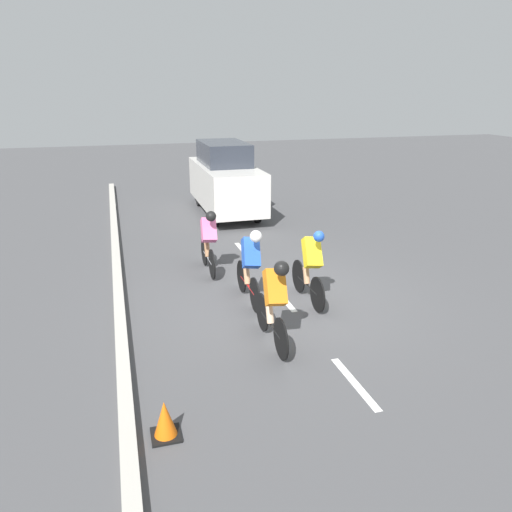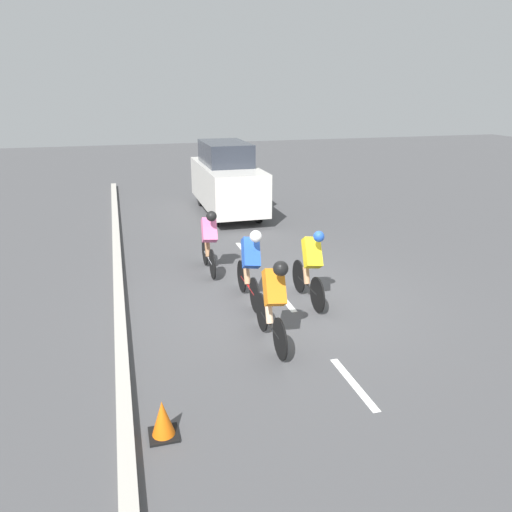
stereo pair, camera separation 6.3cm
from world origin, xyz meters
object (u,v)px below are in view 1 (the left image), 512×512
Objects in this scene: cyclist_yellow at (311,264)px; cyclist_blue at (250,264)px; support_car at (225,179)px; cyclist_pink at (209,239)px; cyclist_orange at (274,299)px; traffic_cone at (165,420)px.

cyclist_blue is at bearing -16.04° from cyclist_yellow.
cyclist_yellow is at bearing 89.74° from support_car.
cyclist_yellow is 0.37× the size of support_car.
support_car is at bearing -106.52° from cyclist_pink.
support_car reaches higher than cyclist_blue.
cyclist_orange reaches higher than traffic_cone.
cyclist_orange is 0.37× the size of support_car.
cyclist_blue is 7.43m from support_car.
support_car is 9.30× the size of traffic_cone.
cyclist_yellow is 4.59m from traffic_cone.
cyclist_orange is (1.22, 1.46, 0.03)m from cyclist_yellow.
cyclist_yellow is 2.71m from cyclist_pink.
traffic_cone is at bearing 60.11° from cyclist_blue.
cyclist_orange is 3.68m from cyclist_pink.
cyclist_yellow is 3.46× the size of traffic_cone.
support_car is (-1.25, -9.12, 0.33)m from cyclist_orange.
cyclist_yellow is 1.00× the size of cyclist_orange.
cyclist_blue is 0.37× the size of support_car.
cyclist_orange is 1.79m from cyclist_blue.
cyclist_orange reaches higher than cyclist_pink.
cyclist_yellow reaches higher than traffic_cone.
cyclist_yellow is 1.04× the size of cyclist_pink.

